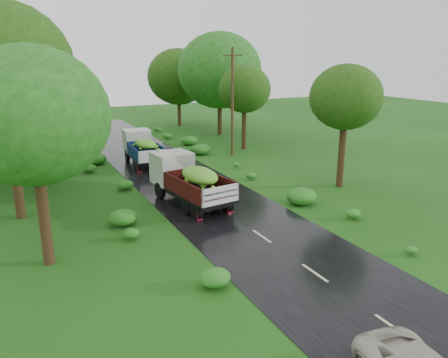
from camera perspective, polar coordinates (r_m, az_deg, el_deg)
ground at (r=17.86m, az=11.77°, el=-11.96°), size 120.00×120.00×0.00m
road at (r=21.59m, az=3.57°, el=-6.54°), size 6.50×80.00×0.02m
road_lines at (r=22.39m, az=2.29°, el=-5.64°), size 0.12×69.60×0.00m
truck_near at (r=24.86m, az=-4.77°, el=0.11°), size 3.00×6.49×2.63m
truck_far at (r=34.41m, az=-10.65°, el=4.17°), size 2.32×5.89×2.43m
utility_pole at (r=36.42m, az=1.10°, el=10.13°), size 1.51×0.55×8.83m
trees_left at (r=36.35m, az=-27.11°, el=11.85°), size 7.19×34.15×9.46m
trees_right at (r=44.00m, az=-0.49°, el=12.98°), size 5.67×31.52×8.52m
shrubs at (r=29.18m, az=-5.26°, el=0.18°), size 11.90×44.00×0.70m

